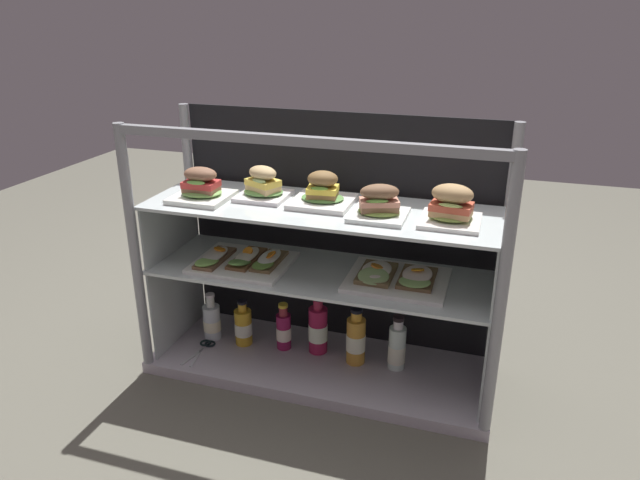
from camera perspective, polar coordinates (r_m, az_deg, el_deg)
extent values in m
cube|color=#5F5D50|center=(2.28, 0.00, -12.78)|extent=(6.00, 6.00, 0.02)
cube|color=#BBB4BF|center=(2.26, 0.00, -12.13)|extent=(1.27, 0.44, 0.04)
cylinder|color=gray|center=(2.14, -17.61, -1.64)|extent=(0.04, 0.04, 0.94)
cylinder|color=gray|center=(1.78, 17.17, -6.45)|extent=(0.04, 0.04, 0.94)
cylinder|color=gray|center=(2.46, -12.30, 1.95)|extent=(0.04, 0.04, 0.94)
cylinder|color=gray|center=(2.15, 17.49, -1.48)|extent=(0.04, 0.04, 0.94)
cube|color=gray|center=(1.72, -2.09, 9.66)|extent=(1.23, 0.03, 0.03)
cube|color=black|center=(2.23, 1.70, 1.00)|extent=(1.19, 0.01, 0.90)
cube|color=silver|center=(2.38, -13.75, -5.35)|extent=(0.01, 0.37, 0.36)
cube|color=silver|center=(2.08, 15.97, -9.86)|extent=(0.01, 0.37, 0.36)
cube|color=silver|center=(2.07, 0.00, -3.25)|extent=(1.21, 0.39, 0.01)
cube|color=silver|center=(2.26, -14.44, 1.56)|extent=(0.01, 0.37, 0.23)
cube|color=silver|center=(1.94, 16.90, -2.13)|extent=(0.01, 0.37, 0.23)
cube|color=silver|center=(1.98, 0.00, 3.10)|extent=(1.21, 0.39, 0.01)
cube|color=white|center=(2.10, -11.46, 4.13)|extent=(0.20, 0.20, 0.02)
ellipsoid|color=#7EB759|center=(2.09, -11.50, 4.61)|extent=(0.14, 0.12, 0.02)
cube|color=#946549|center=(2.09, -11.52, 4.88)|extent=(0.12, 0.08, 0.02)
cube|color=red|center=(2.08, -11.56, 5.38)|extent=(0.12, 0.08, 0.02)
ellipsoid|color=#7BC753|center=(2.05, -12.05, 5.51)|extent=(0.07, 0.03, 0.02)
ellipsoid|color=brown|center=(2.07, -11.63, 6.32)|extent=(0.12, 0.08, 0.05)
cube|color=white|center=(2.08, -5.54, 4.31)|extent=(0.17, 0.17, 0.02)
ellipsoid|color=#69A551|center=(2.08, -5.56, 4.74)|extent=(0.14, 0.12, 0.02)
cube|color=#E6C181|center=(2.07, -5.57, 5.07)|extent=(0.13, 0.11, 0.02)
cube|color=#EDCC4C|center=(2.07, -5.59, 5.64)|extent=(0.13, 0.12, 0.02)
ellipsoid|color=#9DC070|center=(2.03, -5.98, 5.78)|extent=(0.07, 0.05, 0.01)
ellipsoid|color=tan|center=(2.06, -5.63, 6.56)|extent=(0.14, 0.12, 0.05)
cube|color=white|center=(2.00, 0.39, 3.74)|extent=(0.21, 0.21, 0.02)
ellipsoid|color=#578B45|center=(2.00, 0.39, 4.15)|extent=(0.15, 0.13, 0.01)
cube|color=olive|center=(2.00, 0.39, 4.44)|extent=(0.11, 0.09, 0.02)
cube|color=yellow|center=(1.99, 0.40, 4.98)|extent=(0.11, 0.10, 0.02)
ellipsoid|color=#619631|center=(1.95, 0.07, 5.06)|extent=(0.06, 0.04, 0.02)
ellipsoid|color=brown|center=(1.98, 0.40, 5.99)|extent=(0.11, 0.10, 0.05)
cube|color=white|center=(1.89, 5.76, 2.44)|extent=(0.18, 0.18, 0.02)
ellipsoid|color=#91BA4F|center=(1.89, 5.78, 2.84)|extent=(0.14, 0.11, 0.01)
cube|color=#896143|center=(1.88, 5.79, 3.17)|extent=(0.14, 0.11, 0.02)
cube|color=tan|center=(1.88, 5.81, 3.71)|extent=(0.14, 0.11, 0.02)
ellipsoid|color=olive|center=(1.84, 5.62, 3.79)|extent=(0.08, 0.05, 0.02)
ellipsoid|color=brown|center=(1.87, 5.85, 4.69)|extent=(0.14, 0.11, 0.05)
cube|color=white|center=(1.87, 12.61, 1.83)|extent=(0.19, 0.19, 0.01)
ellipsoid|color=#90B34E|center=(1.87, 12.65, 2.30)|extent=(0.13, 0.11, 0.02)
cube|color=tan|center=(1.87, 12.68, 2.63)|extent=(0.13, 0.10, 0.02)
cube|color=#BD4A31|center=(1.86, 12.73, 3.23)|extent=(0.14, 0.10, 0.02)
ellipsoid|color=#A3B95B|center=(1.82, 12.65, 3.30)|extent=(0.08, 0.04, 0.02)
ellipsoid|color=tan|center=(1.85, 12.83, 4.43)|extent=(0.14, 0.10, 0.06)
cube|color=white|center=(2.14, -7.51, -2.22)|extent=(0.34, 0.28, 0.01)
cube|color=brown|center=(2.16, -10.23, -1.77)|extent=(0.08, 0.20, 0.01)
ellipsoid|color=#7CB151|center=(2.11, -11.01, -2.09)|extent=(0.09, 0.12, 0.02)
ellipsoid|color=silver|center=(2.15, -10.25, -1.43)|extent=(0.07, 0.16, 0.02)
cylinder|color=orange|center=(2.17, -9.78, -0.89)|extent=(0.06, 0.06, 0.02)
cube|color=brown|center=(2.14, -7.15, -1.81)|extent=(0.08, 0.21, 0.01)
ellipsoid|color=#649B48|center=(2.09, -7.87, -2.16)|extent=(0.08, 0.11, 0.04)
ellipsoid|color=white|center=(2.14, -7.17, -1.51)|extent=(0.07, 0.17, 0.01)
cylinder|color=orange|center=(2.15, -7.09, -1.12)|extent=(0.04, 0.04, 0.02)
cube|color=brown|center=(2.11, -4.97, -2.06)|extent=(0.08, 0.19, 0.01)
ellipsoid|color=#5D8836|center=(2.06, -5.59, -2.38)|extent=(0.08, 0.10, 0.02)
ellipsoid|color=silver|center=(2.11, -4.98, -1.67)|extent=(0.07, 0.15, 0.02)
cylinder|color=orange|center=(2.09, -4.91, -1.47)|extent=(0.05, 0.05, 0.03)
cube|color=white|center=(2.01, 7.54, -3.95)|extent=(0.34, 0.28, 0.01)
cube|color=brown|center=(2.02, 5.58, -3.23)|extent=(0.12, 0.19, 0.02)
ellipsoid|color=#97BB72|center=(1.96, 5.24, -3.53)|extent=(0.12, 0.11, 0.04)
ellipsoid|color=silver|center=(2.01, 5.59, -2.83)|extent=(0.10, 0.15, 0.02)
cylinder|color=orange|center=(2.00, 5.55, -2.63)|extent=(0.06, 0.06, 0.02)
cube|color=brown|center=(2.00, 9.48, -3.69)|extent=(0.12, 0.19, 0.01)
ellipsoid|color=#95C66B|center=(1.95, 9.24, -4.05)|extent=(0.12, 0.11, 0.02)
ellipsoid|color=white|center=(2.00, 9.50, -3.30)|extent=(0.10, 0.15, 0.02)
cylinder|color=orange|center=(2.00, 9.54, -2.88)|extent=(0.06, 0.06, 0.02)
cylinder|color=silver|center=(2.39, -10.51, -7.90)|extent=(0.07, 0.07, 0.14)
cylinder|color=#F3EFCC|center=(2.40, -10.49, -8.13)|extent=(0.07, 0.07, 0.05)
cylinder|color=white|center=(2.35, -10.67, -5.93)|extent=(0.03, 0.03, 0.04)
cylinder|color=white|center=(2.34, -10.71, -5.34)|extent=(0.04, 0.04, 0.01)
cylinder|color=gold|center=(2.34, -7.50, -8.43)|extent=(0.07, 0.07, 0.14)
cylinder|color=silver|center=(2.34, -7.50, -8.55)|extent=(0.07, 0.07, 0.05)
cylinder|color=gold|center=(2.30, -7.61, -6.52)|extent=(0.03, 0.03, 0.03)
cylinder|color=black|center=(2.29, -7.64, -6.03)|extent=(0.04, 0.04, 0.01)
cylinder|color=#911A4B|center=(2.30, -3.57, -8.91)|extent=(0.06, 0.06, 0.14)
cylinder|color=silver|center=(2.30, -3.56, -9.07)|extent=(0.06, 0.06, 0.05)
cylinder|color=#992D38|center=(2.25, -3.62, -6.95)|extent=(0.03, 0.03, 0.04)
cylinder|color=gold|center=(2.24, -3.63, -6.41)|extent=(0.04, 0.04, 0.01)
cylinder|color=#9E1B44|center=(2.26, -0.19, -8.80)|extent=(0.07, 0.07, 0.18)
cylinder|color=silver|center=(2.26, -0.19, -8.97)|extent=(0.07, 0.07, 0.07)
cylinder|color=#A02442|center=(2.21, -0.20, -6.29)|extent=(0.04, 0.04, 0.04)
cylinder|color=black|center=(2.19, -0.20, -5.63)|extent=(0.04, 0.04, 0.02)
cylinder|color=gold|center=(2.20, 3.53, -9.83)|extent=(0.07, 0.07, 0.18)
cylinder|color=#E9ECCC|center=(2.20, 3.53, -9.91)|extent=(0.07, 0.07, 0.07)
cylinder|color=gold|center=(2.15, 3.59, -7.42)|extent=(0.04, 0.04, 0.03)
cylinder|color=black|center=(2.14, 3.61, -6.86)|extent=(0.05, 0.05, 0.01)
cylinder|color=white|center=(2.19, 7.53, -10.41)|extent=(0.06, 0.06, 0.17)
cylinder|color=silver|center=(2.20, 7.50, -10.93)|extent=(0.06, 0.06, 0.07)
cylinder|color=silver|center=(2.14, 7.66, -8.16)|extent=(0.04, 0.04, 0.03)
cylinder|color=black|center=(2.13, 7.70, -7.59)|extent=(0.04, 0.04, 0.01)
cube|color=silver|center=(2.31, -12.01, -11.17)|extent=(0.03, 0.13, 0.00)
torus|color=black|center=(2.39, -11.14, -9.84)|extent=(0.05, 0.05, 0.01)
cube|color=silver|center=(2.32, -12.35, -11.08)|extent=(0.04, 0.13, 0.00)
torus|color=black|center=(2.38, -10.71, -9.95)|extent=(0.05, 0.05, 0.01)
cylinder|color=silver|center=(2.35, -11.62, -10.55)|extent=(0.01, 0.01, 0.01)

